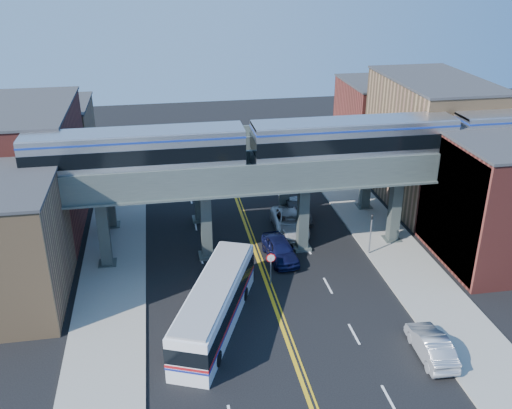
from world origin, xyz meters
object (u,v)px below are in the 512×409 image
stop_sign (271,264)px  transit_bus (215,305)px  transit_train (354,140)px  car_lane_a (280,249)px  traffic_signal (371,230)px  car_lane_d (264,164)px  car_parked_curb (431,345)px  car_lane_b (297,210)px  car_lane_c (290,222)px

stop_sign → transit_bus: size_ratio=0.22×
transit_train → car_lane_a: transit_train is taller
traffic_signal → car_lane_d: 21.17m
transit_bus → car_lane_a: bearing=-15.2°
car_lane_a → car_parked_curb: bearing=-69.8°
stop_sign → car_lane_b: size_ratio=0.53×
traffic_signal → car_lane_b: (-4.20, 7.84, -1.48)m
car_lane_a → car_lane_b: (3.20, 7.19, -0.06)m
stop_sign → car_lane_b: bearing=66.6°
stop_sign → transit_bus: transit_bus is taller
transit_train → transit_bus: size_ratio=4.10×
car_lane_c → transit_bus: bearing=-118.8°
stop_sign → car_lane_a: stop_sign is taller
stop_sign → car_parked_curb: stop_sign is taller
traffic_signal → car_lane_c: size_ratio=0.67×
transit_train → car_lane_d: (-3.61, 18.55, -8.47)m
traffic_signal → car_lane_c: bearing=135.3°
car_lane_c → car_lane_d: bearing=91.1°
transit_train → car_parked_curb: 17.21m
transit_train → car_lane_a: bearing=-167.6°
stop_sign → car_lane_d: (4.00, 23.55, -0.85)m
transit_train → car_lane_c: 10.10m
transit_bus → car_lane_b: bearing=-9.4°
car_lane_c → car_lane_d: 15.14m
car_lane_b → car_lane_d: bearing=90.6°
traffic_signal → car_parked_curb: bearing=-93.4°
car_lane_b → transit_train: bearing=-66.0°
transit_train → transit_bus: transit_train is taller
transit_bus → traffic_signal: bearing=-39.2°
transit_train → car_lane_b: transit_train is taller
car_lane_a → car_lane_b: car_lane_a is taller
transit_bus → transit_train: bearing=-30.3°
stop_sign → car_lane_c: size_ratio=0.43×
car_lane_c → transit_train: bearing=-36.0°
transit_train → transit_bus: 17.34m
transit_train → stop_sign: 11.87m
car_parked_curb → car_lane_b: bearing=-77.8°
transit_bus → car_parked_curb: size_ratio=2.51×
stop_sign → transit_bus: 6.46m
car_parked_curb → transit_train: bearing=-85.2°
transit_train → car_parked_curb: transit_train is taller
car_lane_b → car_lane_c: 2.73m
stop_sign → car_lane_c: stop_sign is taller
car_lane_b → car_lane_a: bearing=-116.5°
car_lane_a → car_lane_c: 5.15m
stop_sign → traffic_signal: bearing=18.6°
car_lane_d → car_parked_curb: 33.71m
transit_bus → car_lane_d: size_ratio=1.94×
transit_train → stop_sign: bearing=-146.7°
car_lane_b → car_lane_c: bearing=-120.4°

